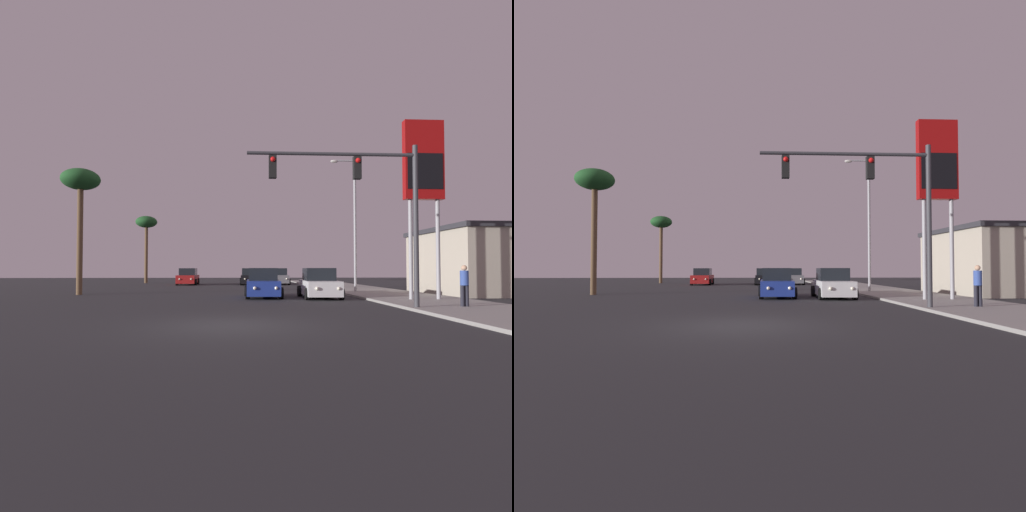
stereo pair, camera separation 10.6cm
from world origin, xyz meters
The scene contains 14 objects.
ground_plane centered at (0.00, 0.00, 0.00)m, with size 120.00×120.00×0.00m, color #28282B.
sidewalk_right centered at (9.50, 10.00, 0.06)m, with size 5.00×60.00×0.12m.
building_gas_station centered at (18.00, 13.76, 2.16)m, with size 10.30×8.30×4.30m.
car_blue centered at (1.72, 11.22, 0.76)m, with size 2.04×4.34×1.68m.
car_black centered at (1.61, 29.25, 0.76)m, with size 2.04×4.34×1.68m.
car_white centered at (4.86, 10.60, 0.76)m, with size 2.04×4.34×1.68m.
car_grey centered at (4.61, 29.67, 0.76)m, with size 2.04×4.33×1.68m.
car_red centered at (-4.69, 29.20, 0.76)m, with size 2.04×4.33×1.68m.
traffic_light_mast centered at (5.45, 3.94, 4.70)m, with size 6.88×0.36×6.50m.
street_lamp centered at (8.09, 14.86, 5.12)m, with size 1.74×0.24×9.00m.
gas_station_sign centered at (9.62, 7.85, 6.62)m, with size 2.00×0.42×9.00m.
pedestrian_on_sidewalk centered at (9.44, 4.11, 1.03)m, with size 0.34×0.32×1.67m.
palm_tree_far centered at (-9.98, 34.00, 6.57)m, with size 2.40×2.40×7.60m.
palm_tree_near centered at (-9.68, 14.00, 6.91)m, with size 2.40×2.40×7.98m.
Camera 2 is at (0.29, -11.65, 1.65)m, focal length 28.00 mm.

